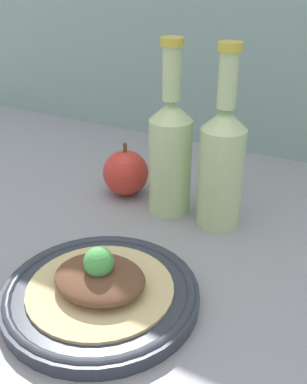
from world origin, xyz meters
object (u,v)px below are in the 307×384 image
at_px(cider_bottle_left, 170,152).
at_px(cider_bottle_right, 222,162).
at_px(plated_food, 100,280).
at_px(plate, 101,294).
at_px(apple, 126,173).

height_order(cider_bottle_left, cider_bottle_right, same).
distance_m(plated_food, cider_bottle_left, 0.25).
relative_size(cider_bottle_left, cider_bottle_right, 1.00).
bearing_deg(cider_bottle_left, cider_bottle_right, 0.00).
bearing_deg(plate, cider_bottle_left, 97.22).
bearing_deg(apple, cider_bottle_right, -4.76).
relative_size(plate, cider_bottle_left, 0.87).
bearing_deg(cider_bottle_left, plate, -82.78).
bearing_deg(apple, cider_bottle_left, -9.05).
bearing_deg(plated_food, cider_bottle_right, 77.37).
height_order(plated_food, cider_bottle_left, cider_bottle_left).
xyz_separation_m(plated_food, cider_bottle_right, (0.05, 0.24, 0.07)).
distance_m(plate, plated_food, 0.02).
bearing_deg(cider_bottle_left, plated_food, -82.78).
bearing_deg(cider_bottle_left, apple, 170.95).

